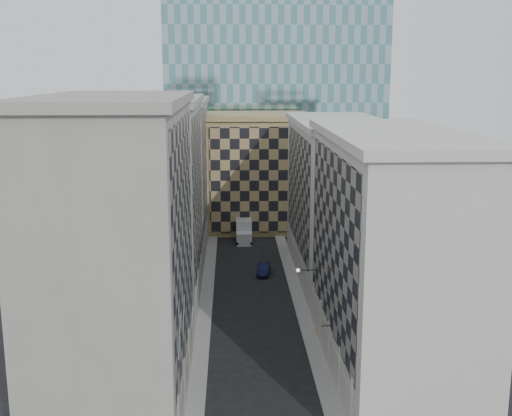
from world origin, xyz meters
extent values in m
cube|color=gray|center=(-5.25, 30.00, 0.07)|extent=(1.50, 100.00, 0.15)
cube|color=gray|center=(5.25, 30.00, 0.07)|extent=(1.50, 100.00, 0.15)
cube|color=gray|center=(-11.00, 11.00, 11.50)|extent=(10.00, 22.00, 23.00)
cube|color=gray|center=(-6.12, 11.00, 13.00)|extent=(0.25, 19.36, 18.00)
cube|color=gray|center=(-6.20, 11.00, 1.60)|extent=(0.45, 21.12, 3.20)
cube|color=gray|center=(-11.00, 11.00, 23.35)|extent=(10.80, 22.80, 0.70)
cylinder|color=gray|center=(-6.35, 8.25, 2.20)|extent=(0.90, 0.90, 4.40)
cylinder|color=gray|center=(-6.35, 13.75, 2.20)|extent=(0.90, 0.90, 4.40)
cylinder|color=gray|center=(-6.35, 19.25, 2.20)|extent=(0.90, 0.90, 4.40)
cube|color=#9A968F|center=(-11.00, 33.00, 11.00)|extent=(10.00, 22.00, 22.00)
cube|color=gray|center=(-6.12, 33.00, 12.50)|extent=(0.25, 19.36, 17.00)
cube|color=#9A968F|center=(-6.20, 33.00, 1.60)|extent=(0.45, 21.12, 3.20)
cube|color=#9A968F|center=(-11.00, 33.00, 22.35)|extent=(10.80, 22.80, 0.70)
cylinder|color=#9A968F|center=(-6.35, 24.75, 2.20)|extent=(0.90, 0.90, 4.40)
cylinder|color=#9A968F|center=(-6.35, 30.25, 2.20)|extent=(0.90, 0.90, 4.40)
cylinder|color=#9A968F|center=(-6.35, 35.75, 2.20)|extent=(0.90, 0.90, 4.40)
cylinder|color=#9A968F|center=(-6.35, 41.25, 2.20)|extent=(0.90, 0.90, 4.40)
cube|color=gray|center=(-11.00, 55.00, 10.50)|extent=(10.00, 22.00, 21.00)
cube|color=gray|center=(-6.12, 55.00, 12.00)|extent=(0.25, 19.36, 16.00)
cube|color=gray|center=(-6.20, 55.00, 1.60)|extent=(0.45, 21.12, 3.20)
cube|color=gray|center=(-11.00, 55.00, 21.35)|extent=(10.80, 22.80, 0.70)
cylinder|color=gray|center=(-6.35, 46.75, 2.20)|extent=(0.90, 0.90, 4.40)
cylinder|color=gray|center=(-6.35, 52.25, 2.20)|extent=(0.90, 0.90, 4.40)
cylinder|color=gray|center=(-6.35, 57.75, 2.20)|extent=(0.90, 0.90, 4.40)
cylinder|color=gray|center=(-6.35, 63.25, 2.20)|extent=(0.90, 0.90, 4.40)
cube|color=beige|center=(11.00, 15.00, 10.00)|extent=(10.00, 26.00, 20.00)
cube|color=gray|center=(6.12, 15.00, 11.50)|extent=(0.25, 22.88, 15.00)
cube|color=beige|center=(6.20, 15.00, 1.60)|extent=(0.45, 24.96, 3.20)
cube|color=beige|center=(11.00, 15.00, 20.35)|extent=(10.80, 26.80, 0.70)
cylinder|color=beige|center=(6.35, 4.60, 2.20)|extent=(0.90, 0.90, 4.40)
cylinder|color=beige|center=(6.35, 9.80, 2.20)|extent=(0.90, 0.90, 4.40)
cylinder|color=beige|center=(6.35, 15.00, 2.20)|extent=(0.90, 0.90, 4.40)
cylinder|color=beige|center=(6.35, 20.20, 2.20)|extent=(0.90, 0.90, 4.40)
cylinder|color=beige|center=(6.35, 25.40, 2.20)|extent=(0.90, 0.90, 4.40)
cube|color=beige|center=(11.00, 42.00, 9.50)|extent=(10.00, 28.00, 19.00)
cube|color=gray|center=(6.12, 42.00, 11.00)|extent=(0.25, 24.64, 14.00)
cube|color=beige|center=(6.20, 42.00, 1.60)|extent=(0.45, 26.88, 3.20)
cube|color=beige|center=(11.00, 42.00, 19.35)|extent=(10.80, 28.80, 0.70)
cube|color=#9C8252|center=(2.00, 68.00, 9.00)|extent=(16.00, 14.00, 18.00)
cube|color=tan|center=(2.00, 60.90, 9.00)|extent=(15.20, 0.25, 16.50)
cube|color=#9C8252|center=(2.00, 68.00, 18.40)|extent=(16.80, 14.80, 0.80)
cube|color=#302B25|center=(0.00, 82.00, 14.00)|extent=(6.00, 6.00, 28.00)
cube|color=#302B25|center=(0.00, 82.00, 28.70)|extent=(7.00, 7.00, 1.40)
cylinder|color=gray|center=(-5.90, 4.00, 8.00)|extent=(0.10, 2.33, 2.33)
cylinder|color=gray|center=(-5.90, 8.00, 8.00)|extent=(0.10, 2.33, 2.33)
cylinder|color=black|center=(5.10, 24.00, 6.20)|extent=(1.80, 0.08, 0.08)
sphere|color=#FFE5B2|center=(4.20, 24.00, 6.20)|extent=(0.36, 0.36, 0.36)
cube|color=silver|center=(-0.41, 56.54, 0.93)|extent=(2.28, 2.49, 1.86)
cube|color=silver|center=(-0.40, 59.22, 1.60)|extent=(2.39, 3.73, 3.20)
cylinder|color=black|center=(-1.45, 55.71, 0.46)|extent=(0.31, 0.93, 0.93)
cylinder|color=black|center=(0.62, 55.71, 0.46)|extent=(0.31, 0.93, 0.93)
cylinder|color=black|center=(-1.43, 60.47, 0.46)|extent=(0.31, 0.93, 0.93)
cylinder|color=black|center=(0.64, 60.46, 0.46)|extent=(0.31, 0.93, 0.93)
imported|color=#0E1135|center=(1.76, 42.05, 0.71)|extent=(2.01, 4.43, 1.41)
cylinder|color=black|center=(5.60, 14.59, 4.22)|extent=(0.84, 0.27, 0.06)
cube|color=tan|center=(4.90, 14.59, 3.80)|extent=(0.24, 0.74, 0.74)
camera|label=1|loc=(-2.39, -36.28, 25.32)|focal=45.00mm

